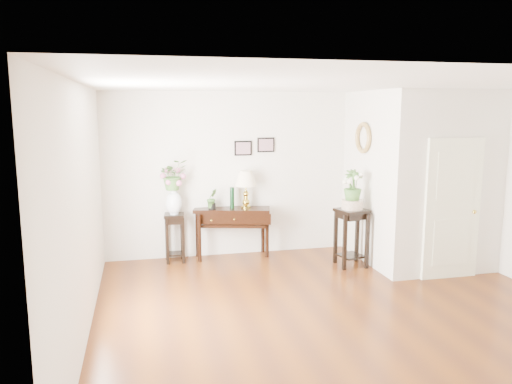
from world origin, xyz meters
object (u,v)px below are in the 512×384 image
object	(u,v)px
console_table	(232,232)
plant_stand_a	(175,238)
plant_stand_b	(351,238)
table_lamp	(246,187)

from	to	relation	value
console_table	plant_stand_a	distance (m)	0.98
console_table	plant_stand_b	size ratio (longest dim) A/B	1.37
table_lamp	plant_stand_a	xyz separation A→B (m)	(-1.22, -0.06, -0.80)
table_lamp	plant_stand_b	distance (m)	1.94
plant_stand_a	plant_stand_b	distance (m)	2.89
console_table	plant_stand_a	world-z (taller)	console_table
plant_stand_a	plant_stand_b	bearing A→B (deg)	-17.19
plant_stand_a	console_table	bearing A→B (deg)	3.71
table_lamp	plant_stand_b	xyz separation A→B (m)	(1.54, -0.92, -0.74)
plant_stand_b	table_lamp	bearing A→B (deg)	149.21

